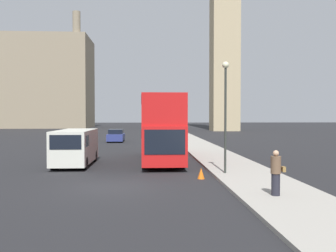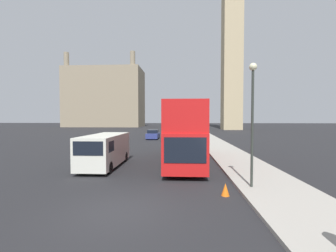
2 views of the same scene
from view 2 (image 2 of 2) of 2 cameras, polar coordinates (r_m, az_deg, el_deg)
name	(u,v)px [view 2 (image 2 of 2)]	position (r m, az deg, el deg)	size (l,w,h in m)	color
ground_plane	(118,210)	(9.05, -12.48, -20.20)	(300.00, 300.00, 0.00)	black
sidewalk_strip	(308,213)	(9.82, 32.01, -18.18)	(3.58, 120.00, 0.15)	#9E998E
clock_tower	(232,2)	(78.03, 16.04, 28.06)	(5.91, 6.08, 73.75)	tan
building_block_distant	(105,98)	(95.36, -15.59, 6.87)	(29.83, 15.60, 28.29)	gray
red_double_decker_bus	(184,130)	(17.45, 4.01, -1.10)	(2.61, 11.10, 4.45)	red
white_van	(105,150)	(16.33, -15.81, -5.80)	(2.11, 5.82, 2.25)	silver
street_lamp	(253,106)	(11.30, 20.67, 4.73)	(0.36, 0.36, 5.84)	#2D332D
parked_sedan	(153,135)	(37.07, -3.82, -2.24)	(1.88, 4.26, 1.50)	navy
traffic_cone	(225,190)	(10.55, 14.37, -15.36)	(0.36, 0.36, 0.55)	orange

